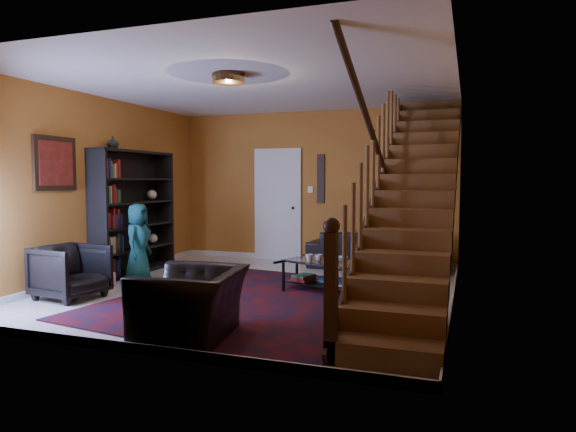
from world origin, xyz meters
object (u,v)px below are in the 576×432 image
Objects in this scene: bookshelf at (134,214)px; coffee_table at (326,274)px; armchair_left at (71,272)px; sofa at (374,250)px; armchair_right at (191,304)px.

bookshelf is 3.41m from coffee_table.
armchair_left is (0.35, -1.84, -0.62)m from bookshelf.
coffee_table is at bearing -5.06° from bookshelf.
bookshelf is 2.60× the size of armchair_left.
armchair_left is at bearing 49.85° from sofa.
coffee_table is at bearing 83.80° from sofa.
coffee_table is (-0.31, -1.99, -0.08)m from sofa.
armchair_right is at bearing 80.55° from sofa.
sofa reaches higher than coffee_table.
sofa is at bearing 25.07° from bookshelf.
armchair_left reaches higher than coffee_table.
armchair_right is 2.58m from coffee_table.
bookshelf is 4.06m from sofa.
armchair_right is at bearing -104.18° from armchair_left.
bookshelf is 3.91m from armchair_right.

